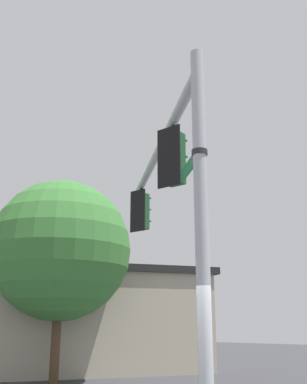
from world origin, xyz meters
name	(u,v)px	position (x,y,z in m)	size (l,w,h in m)	color
signal_pole	(202,241)	(0.00, 0.00, 3.15)	(0.21, 0.21, 6.31)	#ADB2B7
mast_arm	(158,153)	(-2.76, 2.45, 5.91)	(0.19, 0.19, 7.38)	#ADB2B7
traffic_light_nearest_pole	(175,159)	(-1.39, 1.26, 5.11)	(0.54, 0.49, 1.31)	black
traffic_light_mid_inner	(142,212)	(-4.77, 4.26, 5.11)	(0.54, 0.49, 1.31)	black
street_name_sign	(193,161)	(-0.31, 0.27, 4.53)	(1.06, 0.96, 0.22)	#147238
storefront_building	(59,319)	(-13.13, 8.39, 2.17)	(13.16, 14.58, 4.31)	#A89E89
tree_by_storefront	(61,250)	(-9.61, 5.35, 4.60)	(5.15, 5.15, 7.18)	#4C3823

